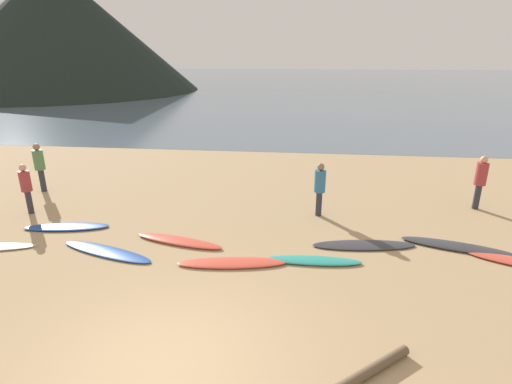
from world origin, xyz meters
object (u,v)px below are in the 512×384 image
surfboard_7 (457,246)px  person_1 (481,178)px  person_0 (39,164)px  surfboard_1 (67,227)px  surfboard_3 (179,241)px  surfboard_6 (364,245)px  surfboard_2 (107,252)px  driftwood_log (361,376)px  person_3 (26,185)px  surfboard_5 (313,260)px  surfboard_4 (232,263)px  person_2 (320,185)px

surfboard_7 → person_1: bearing=77.9°
person_0 → surfboard_1: bearing=-166.4°
surfboard_3 → surfboard_6: size_ratio=0.94×
surfboard_3 → person_1: 9.29m
surfboard_2 → driftwood_log: (5.70, -3.43, 0.05)m
person_3 → surfboard_2: bearing=-97.6°
surfboard_1 → surfboard_3: size_ratio=0.96×
surfboard_5 → surfboard_7: 3.79m
surfboard_7 → person_1: 3.41m
surfboard_4 → surfboard_3: bearing=140.5°
person_2 → surfboard_1: bearing=-34.3°
surfboard_2 → surfboard_6: 6.45m
surfboard_2 → surfboard_3: size_ratio=1.09×
surfboard_3 → person_3: size_ratio=1.59×
surfboard_1 → surfboard_6: size_ratio=0.90×
surfboard_2 → surfboard_7: size_ratio=1.00×
surfboard_1 → surfboard_3: bearing=-18.0°
surfboard_4 → surfboard_5: (1.89, 0.33, -0.00)m
surfboard_7 → person_2: person_2 is taller
surfboard_6 → person_2: size_ratio=1.60×
surfboard_1 → person_2: bearing=4.5°
surfboard_3 → surfboard_4: surfboard_3 is taller
surfboard_2 → person_3: (-3.50, 2.20, 0.88)m
surfboard_3 → driftwood_log: (4.09, -4.18, 0.03)m
surfboard_5 → person_1: bearing=36.7°
person_3 → surfboard_5: bearing=-79.1°
surfboard_5 → surfboard_2: bearing=-179.9°
surfboard_5 → person_0: (-9.43, 4.05, 0.97)m
surfboard_2 → person_2: (5.26, 3.03, 0.93)m
person_1 → driftwood_log: 8.86m
driftwood_log → person_3: bearing=148.6°
person_0 → person_2: 9.70m
surfboard_4 → person_0: size_ratio=1.49×
surfboard_2 → surfboard_7: surfboard_7 is taller
surfboard_3 → person_1: (8.60, 3.40, 0.96)m
person_3 → surfboard_3: bearing=-81.3°
surfboard_6 → driftwood_log: (-0.65, -4.52, 0.05)m
person_2 → driftwood_log: size_ratio=0.80×
person_0 → person_2: person_0 is taller
person_0 → driftwood_log: size_ratio=0.84×
surfboard_2 → surfboard_5: surfboard_5 is taller
person_0 → person_1: person_0 is taller
surfboard_2 → person_2: size_ratio=1.63×
surfboard_5 → driftwood_log: size_ratio=1.10×
surfboard_3 → driftwood_log: driftwood_log is taller
surfboard_1 → person_1: size_ratio=1.37×
surfboard_4 → driftwood_log: bearing=-59.9°
surfboard_4 → surfboard_6: surfboard_4 is taller
surfboard_7 → person_3: size_ratio=1.72×
surfboard_1 → person_2: 7.34m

